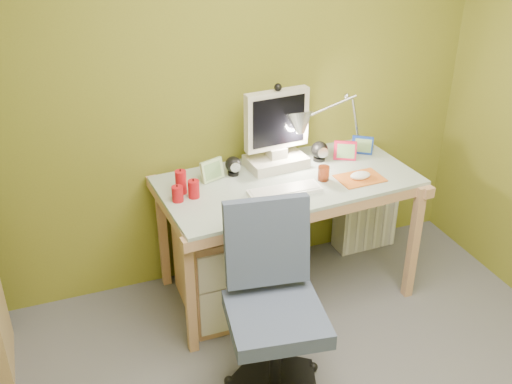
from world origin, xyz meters
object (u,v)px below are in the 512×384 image
object	(u,v)px
radiator	(365,219)
desk	(286,236)
task_chair	(276,317)
monitor	(277,123)
desk_lamp	(348,110)

from	to	relation	value
radiator	desk	bearing A→B (deg)	-160.48
desk	task_chair	distance (m)	0.82
monitor	radiator	world-z (taller)	monitor
desk_lamp	task_chair	bearing A→B (deg)	-139.10
desk	monitor	world-z (taller)	monitor
desk_lamp	task_chair	xyz separation A→B (m)	(-0.82, -0.91, -0.59)
desk_lamp	radiator	size ratio (longest dim) A/B	1.42
desk_lamp	monitor	bearing A→B (deg)	172.73
monitor	desk	bearing A→B (deg)	-94.70
monitor	desk_lamp	size ratio (longest dim) A/B	0.93
radiator	task_chair	bearing A→B (deg)	-138.35
desk	monitor	distance (m)	0.68
desk_lamp	radiator	world-z (taller)	desk_lamp
desk	radiator	distance (m)	0.77
monitor	task_chair	bearing A→B (deg)	-116.55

